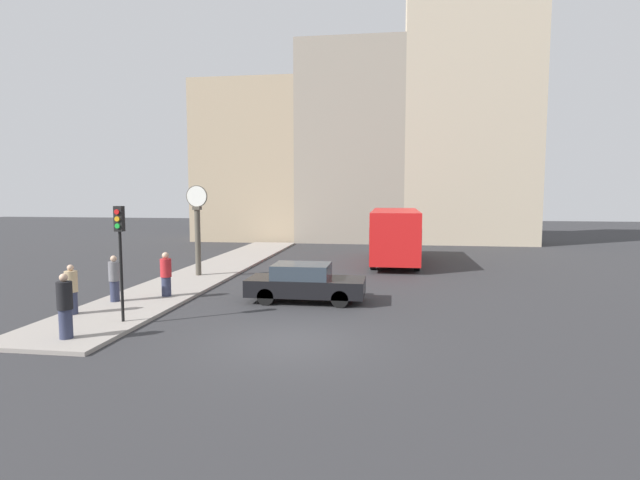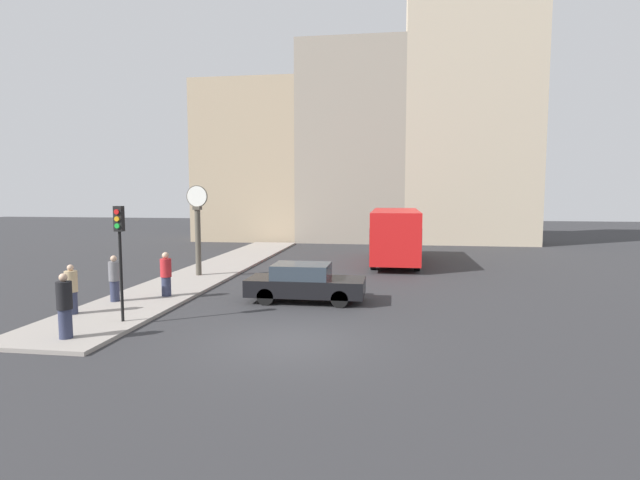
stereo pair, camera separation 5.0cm
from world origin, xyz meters
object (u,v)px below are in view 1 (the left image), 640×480
Objects in this scene: pedestrian_black_jacket at (65,306)px; pedestrian_grey_jacket at (114,279)px; sedan_car at (305,283)px; pedestrian_tan_coat at (71,290)px; bus_distant at (395,233)px; street_clock at (198,228)px; traffic_light_near at (120,239)px; pedestrian_red_top at (166,275)px.

pedestrian_grey_jacket is (-1.20, 4.43, -0.05)m from pedestrian_black_jacket.
pedestrian_grey_jacket reaches higher than sedan_car.
pedestrian_tan_coat is at bearing 121.73° from pedestrian_black_jacket.
bus_distant is 4.82× the size of pedestrian_grey_jacket.
street_clock is at bearing 143.41° from sedan_car.
street_clock is at bearing 96.63° from traffic_light_near.
bus_distant is 11.07m from street_clock.
pedestrian_black_jacket is at bearing -132.85° from sedan_car.
pedestrian_red_top reaches higher than pedestrian_tan_coat.
bus_distant is at bearing 53.33° from pedestrian_tan_coat.
street_clock is 6.10m from pedestrian_grey_jacket.
bus_distant is at bearing 72.40° from sedan_car.
traffic_light_near is 8.50m from street_clock.
bus_distant is 4.53× the size of pedestrian_black_jacket.
traffic_light_near is 3.55m from pedestrian_grey_jacket.
pedestrian_tan_coat is 0.97× the size of pedestrian_grey_jacket.
street_clock is 2.40× the size of pedestrian_black_jacket.
pedestrian_grey_jacket is at bearing 124.67° from traffic_light_near.
sedan_car is 6.87m from pedestrian_grey_jacket.
bus_distant reaches higher than pedestrian_grey_jacket.
pedestrian_grey_jacket is at bearing -129.96° from bus_distant.
street_clock is at bearing 82.33° from pedestrian_grey_jacket.
pedestrian_red_top is 1.82m from pedestrian_grey_jacket.
bus_distant is 15.62m from pedestrian_grey_jacket.
street_clock reaches higher than sedan_car.
sedan_car is at bearing 39.45° from traffic_light_near.
traffic_light_near is 2.56m from pedestrian_black_jacket.
sedan_car is 11.03m from bus_distant.
sedan_car is 6.67m from traffic_light_near.
street_clock is at bearing 81.82° from pedestrian_tan_coat.
traffic_light_near reaches higher than pedestrian_grey_jacket.
street_clock reaches higher than pedestrian_red_top.
pedestrian_tan_coat is 1.97m from pedestrian_grey_jacket.
street_clock is (-5.91, 4.39, 1.67)m from sedan_car.
pedestrian_black_jacket is 4.59m from pedestrian_grey_jacket.
street_clock reaches higher than pedestrian_black_jacket.
pedestrian_tan_coat is at bearing -99.69° from pedestrian_grey_jacket.
bus_distant is 4.78× the size of pedestrian_red_top.
pedestrian_grey_jacket is at bearing 105.20° from pedestrian_black_jacket.
pedestrian_tan_coat is at bearing -98.18° from street_clock.
bus_distant is at bearing 50.04° from pedestrian_grey_jacket.
bus_distant is 4.97× the size of pedestrian_tan_coat.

